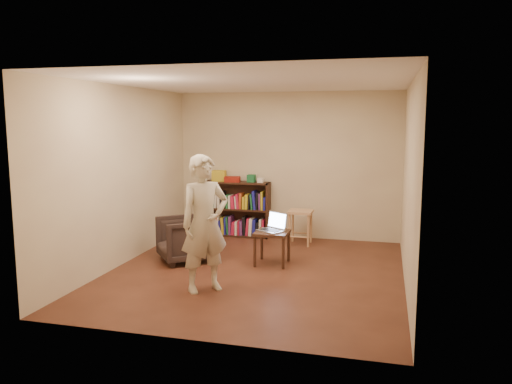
% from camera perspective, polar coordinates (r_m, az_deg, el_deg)
% --- Properties ---
extents(floor, '(4.50, 4.50, 0.00)m').
position_cam_1_polar(floor, '(7.04, -0.07, -9.17)').
color(floor, '#3F1E14').
rests_on(floor, ground).
extents(ceiling, '(4.50, 4.50, 0.00)m').
position_cam_1_polar(ceiling, '(6.74, -0.08, 12.44)').
color(ceiling, white).
rests_on(ceiling, wall_back).
extents(wall_back, '(4.00, 0.00, 4.00)m').
position_cam_1_polar(wall_back, '(8.95, 3.58, 3.03)').
color(wall_back, beige).
rests_on(wall_back, floor).
extents(wall_left, '(0.00, 4.50, 4.50)m').
position_cam_1_polar(wall_left, '(7.53, -14.98, 1.80)').
color(wall_left, beige).
rests_on(wall_left, floor).
extents(wall_right, '(0.00, 4.50, 4.50)m').
position_cam_1_polar(wall_right, '(6.56, 17.08, 0.82)').
color(wall_right, beige).
rests_on(wall_right, floor).
extents(bookshelf, '(1.20, 0.30, 1.00)m').
position_cam_1_polar(bookshelf, '(9.13, -2.15, -2.31)').
color(bookshelf, black).
rests_on(bookshelf, floor).
extents(box_yellow, '(0.26, 0.20, 0.20)m').
position_cam_1_polar(box_yellow, '(9.14, -4.24, 1.86)').
color(box_yellow, gold).
rests_on(box_yellow, bookshelf).
extents(red_cloth, '(0.31, 0.25, 0.09)m').
position_cam_1_polar(red_cloth, '(9.02, -2.73, 1.46)').
color(red_cloth, maroon).
rests_on(red_cloth, bookshelf).
extents(box_green, '(0.14, 0.14, 0.13)m').
position_cam_1_polar(box_green, '(8.97, -0.53, 1.57)').
color(box_green, '#1B6534').
rests_on(box_green, bookshelf).
extents(box_white, '(0.11, 0.11, 0.08)m').
position_cam_1_polar(box_white, '(8.92, 0.55, 1.35)').
color(box_white, white).
rests_on(box_white, bookshelf).
extents(stool, '(0.41, 0.41, 0.59)m').
position_cam_1_polar(stool, '(8.52, 5.10, -2.86)').
color(stool, tan).
rests_on(stool, floor).
extents(armchair, '(1.02, 1.02, 0.67)m').
position_cam_1_polar(armchair, '(7.59, -8.20, -5.35)').
color(armchair, '#332622').
rests_on(armchair, floor).
extents(side_table, '(0.48, 0.48, 0.49)m').
position_cam_1_polar(side_table, '(7.34, 1.86, -5.15)').
color(side_table, black).
rests_on(side_table, floor).
extents(laptop, '(0.47, 0.45, 0.27)m').
position_cam_1_polar(laptop, '(7.34, 1.95, -3.99)').
color(laptop, '#B0B0B5').
rests_on(laptop, side_table).
extents(person, '(0.73, 0.72, 1.69)m').
position_cam_1_polar(person, '(6.15, -5.89, -3.61)').
color(person, beige).
rests_on(person, floor).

